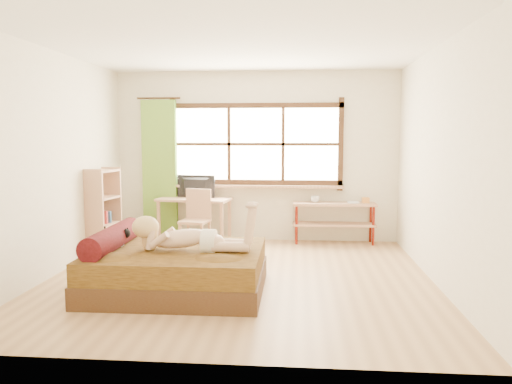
# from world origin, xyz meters

# --- Properties ---
(floor) EXTENTS (4.50, 4.50, 0.00)m
(floor) POSITION_xyz_m (0.00, 0.00, 0.00)
(floor) COLOR #9E754C
(floor) RESTS_ON ground
(ceiling) EXTENTS (4.50, 4.50, 0.00)m
(ceiling) POSITION_xyz_m (0.00, 0.00, 2.70)
(ceiling) COLOR white
(ceiling) RESTS_ON wall_back
(wall_back) EXTENTS (4.50, 0.00, 4.50)m
(wall_back) POSITION_xyz_m (0.00, 2.25, 1.35)
(wall_back) COLOR silver
(wall_back) RESTS_ON floor
(wall_front) EXTENTS (4.50, 0.00, 4.50)m
(wall_front) POSITION_xyz_m (0.00, -2.25, 1.35)
(wall_front) COLOR silver
(wall_front) RESTS_ON floor
(wall_left) EXTENTS (0.00, 4.50, 4.50)m
(wall_left) POSITION_xyz_m (-2.25, 0.00, 1.35)
(wall_left) COLOR silver
(wall_left) RESTS_ON floor
(wall_right) EXTENTS (0.00, 4.50, 4.50)m
(wall_right) POSITION_xyz_m (2.25, 0.00, 1.35)
(wall_right) COLOR silver
(wall_right) RESTS_ON floor
(window) EXTENTS (2.80, 0.16, 1.46)m
(window) POSITION_xyz_m (0.00, 2.22, 1.51)
(window) COLOR #FFEDBF
(window) RESTS_ON wall_back
(curtain) EXTENTS (0.55, 0.10, 2.20)m
(curtain) POSITION_xyz_m (-1.55, 2.13, 1.15)
(curtain) COLOR #407D22
(curtain) RESTS_ON wall_back
(bed) EXTENTS (1.85, 1.49, 0.70)m
(bed) POSITION_xyz_m (-0.66, -0.54, 0.25)
(bed) COLOR #34190F
(bed) RESTS_ON floor
(woman) EXTENTS (1.29, 0.38, 0.55)m
(woman) POSITION_xyz_m (-0.46, -0.59, 0.74)
(woman) COLOR tan
(woman) RESTS_ON bed
(kitten) EXTENTS (0.28, 0.11, 0.22)m
(kitten) POSITION_xyz_m (-1.33, -0.44, 0.57)
(kitten) COLOR black
(kitten) RESTS_ON bed
(desk) EXTENTS (1.19, 0.69, 0.70)m
(desk) POSITION_xyz_m (-0.95, 1.95, 0.61)
(desk) COLOR tan
(desk) RESTS_ON floor
(monitor) EXTENTS (0.63, 0.18, 0.36)m
(monitor) POSITION_xyz_m (-0.95, 2.00, 0.88)
(monitor) COLOR black
(monitor) RESTS_ON desk
(chair) EXTENTS (0.45, 0.45, 0.88)m
(chair) POSITION_xyz_m (-0.84, 1.58, 0.49)
(chair) COLOR tan
(chair) RESTS_ON floor
(pipe_shelf) EXTENTS (1.29, 0.35, 0.73)m
(pipe_shelf) POSITION_xyz_m (1.26, 2.07, 0.47)
(pipe_shelf) COLOR tan
(pipe_shelf) RESTS_ON floor
(cup) EXTENTS (0.13, 0.13, 0.10)m
(cup) POSITION_xyz_m (0.95, 2.07, 0.69)
(cup) COLOR gray
(cup) RESTS_ON pipe_shelf
(book) EXTENTS (0.18, 0.24, 0.02)m
(book) POSITION_xyz_m (1.45, 2.07, 0.65)
(book) COLOR gray
(book) RESTS_ON pipe_shelf
(bookshelf) EXTENTS (0.37, 0.57, 1.22)m
(bookshelf) POSITION_xyz_m (-2.08, 1.06, 0.62)
(bookshelf) COLOR tan
(bookshelf) RESTS_ON floor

